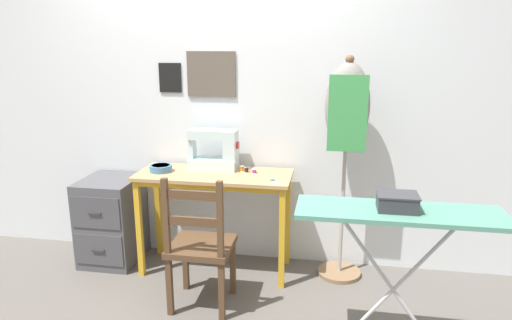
{
  "coord_description": "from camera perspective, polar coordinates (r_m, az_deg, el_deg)",
  "views": [
    {
      "loc": [
        0.85,
        -2.88,
        1.7
      ],
      "look_at": [
        0.32,
        0.2,
        0.89
      ],
      "focal_mm": 32.0,
      "sensor_mm": 36.0,
      "label": 1
    }
  ],
  "objects": [
    {
      "name": "filing_cabinet",
      "position": [
        3.81,
        -17.58,
        -7.16
      ],
      "size": [
        0.42,
        0.49,
        0.67
      ],
      "color": "#4C4C51",
      "rests_on": "ground_plane"
    },
    {
      "name": "wall_back",
      "position": [
        3.53,
        -4.23,
        7.57
      ],
      "size": [
        10.0,
        0.07,
        2.55
      ],
      "color": "silver",
      "rests_on": "ground_plane"
    },
    {
      "name": "ground_plane",
      "position": [
        3.45,
        -5.95,
        -15.08
      ],
      "size": [
        14.0,
        14.0,
        0.0
      ],
      "primitive_type": "plane",
      "color": "#5B5651"
    },
    {
      "name": "fabric_bowl",
      "position": [
        3.45,
        -11.81,
        -0.99
      ],
      "size": [
        0.17,
        0.17,
        0.05
      ],
      "color": "teal",
      "rests_on": "sewing_table"
    },
    {
      "name": "storage_box",
      "position": [
        2.42,
        17.23,
        -5.01
      ],
      "size": [
        0.2,
        0.16,
        0.09
      ],
      "color": "#333338",
      "rests_on": "ironing_board"
    },
    {
      "name": "thread_spool_near_machine",
      "position": [
        3.39,
        -1.79,
        -1.07
      ],
      "size": [
        0.03,
        0.03,
        0.04
      ],
      "color": "orange",
      "rests_on": "sewing_table"
    },
    {
      "name": "wooden_chair",
      "position": [
        3.0,
        -7.0,
        -10.68
      ],
      "size": [
        0.4,
        0.38,
        0.91
      ],
      "color": "#513823",
      "rests_on": "ground_plane"
    },
    {
      "name": "thread_spool_far_edge",
      "position": [
        3.34,
        -0.24,
        -1.39
      ],
      "size": [
        0.04,
        0.04,
        0.03
      ],
      "color": "purple",
      "rests_on": "sewing_table"
    },
    {
      "name": "sewing_table",
      "position": [
        3.37,
        -5.27,
        -3.54
      ],
      "size": [
        1.13,
        0.45,
        0.77
      ],
      "color": "tan",
      "rests_on": "ground_plane"
    },
    {
      "name": "scissors",
      "position": [
        3.14,
        2.29,
        -2.66
      ],
      "size": [
        0.09,
        0.13,
        0.01
      ],
      "color": "silver",
      "rests_on": "sewing_table"
    },
    {
      "name": "sewing_machine",
      "position": [
        3.43,
        -5.01,
        1.16
      ],
      "size": [
        0.38,
        0.18,
        0.32
      ],
      "color": "silver",
      "rests_on": "sewing_table"
    },
    {
      "name": "ironing_board",
      "position": [
        2.45,
        17.42,
        -7.18
      ],
      "size": [
        1.04,
        0.32,
        0.88
      ],
      "color": "#518E7A",
      "rests_on": "ground_plane"
    },
    {
      "name": "dress_form",
      "position": [
        3.22,
        11.28,
        4.84
      ],
      "size": [
        0.32,
        0.32,
        1.62
      ],
      "color": "#846647",
      "rests_on": "ground_plane"
    },
    {
      "name": "thread_spool_mid_table",
      "position": [
        3.36,
        -1.2,
        -1.21
      ],
      "size": [
        0.03,
        0.03,
        0.04
      ],
      "color": "black",
      "rests_on": "sewing_table"
    }
  ]
}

